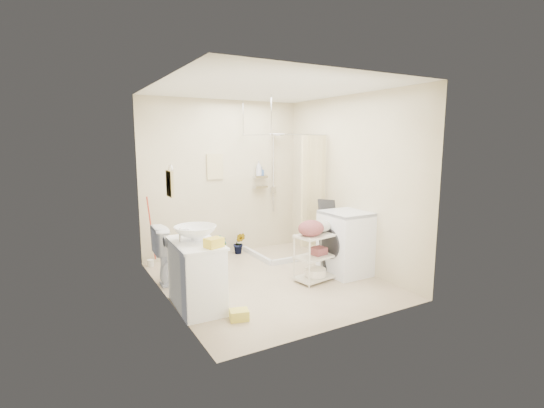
# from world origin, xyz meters

# --- Properties ---
(floor) EXTENTS (3.20, 3.20, 0.00)m
(floor) POSITION_xyz_m (0.00, 0.00, 0.00)
(floor) COLOR #C3B192
(floor) RESTS_ON ground
(ceiling) EXTENTS (2.80, 3.20, 0.04)m
(ceiling) POSITION_xyz_m (0.00, 0.00, 2.60)
(ceiling) COLOR silver
(ceiling) RESTS_ON ground
(wall_back) EXTENTS (2.80, 0.04, 2.60)m
(wall_back) POSITION_xyz_m (0.00, 1.60, 1.30)
(wall_back) COLOR beige
(wall_back) RESTS_ON ground
(wall_front) EXTENTS (2.80, 0.04, 2.60)m
(wall_front) POSITION_xyz_m (0.00, -1.60, 1.30)
(wall_front) COLOR beige
(wall_front) RESTS_ON ground
(wall_left) EXTENTS (0.04, 3.20, 2.60)m
(wall_left) POSITION_xyz_m (-1.40, 0.00, 1.30)
(wall_left) COLOR beige
(wall_left) RESTS_ON ground
(wall_right) EXTENTS (0.04, 3.20, 2.60)m
(wall_right) POSITION_xyz_m (1.40, 0.00, 1.30)
(wall_right) COLOR beige
(wall_right) RESTS_ON ground
(vanity) EXTENTS (0.53, 0.91, 0.79)m
(vanity) POSITION_xyz_m (-1.16, -0.37, 0.39)
(vanity) COLOR white
(vanity) RESTS_ON ground
(sink) EXTENTS (0.60, 0.60, 0.17)m
(sink) POSITION_xyz_m (-1.13, -0.30, 0.87)
(sink) COLOR white
(sink) RESTS_ON vanity
(counter_basket) EXTENTS (0.22, 0.20, 0.10)m
(counter_basket) POSITION_xyz_m (-1.06, -0.70, 0.84)
(counter_basket) COLOR yellow
(counter_basket) RESTS_ON vanity
(floor_basket) EXTENTS (0.34, 0.29, 0.16)m
(floor_basket) POSITION_xyz_m (-0.87, -0.92, 0.08)
(floor_basket) COLOR #E8DB4D
(floor_basket) RESTS_ON ground
(toilet) EXTENTS (0.81, 0.49, 0.80)m
(toilet) POSITION_xyz_m (-1.04, 0.53, 0.40)
(toilet) COLOR silver
(toilet) RESTS_ON ground
(mop) EXTENTS (0.11, 0.11, 1.10)m
(mop) POSITION_xyz_m (-1.30, 1.44, 0.55)
(mop) COLOR #B93625
(mop) RESTS_ON ground
(potted_plant_a) EXTENTS (0.21, 0.18, 0.34)m
(potted_plant_a) POSITION_xyz_m (-0.11, 1.45, 0.17)
(potted_plant_a) COLOR brown
(potted_plant_a) RESTS_ON ground
(potted_plant_b) EXTENTS (0.26, 0.25, 0.37)m
(potted_plant_b) POSITION_xyz_m (0.19, 1.39, 0.19)
(potted_plant_b) COLOR #954F34
(potted_plant_b) RESTS_ON ground
(hanging_towel) EXTENTS (0.28, 0.03, 0.42)m
(hanging_towel) POSITION_xyz_m (-0.15, 1.58, 1.50)
(hanging_towel) COLOR beige
(hanging_towel) RESTS_ON wall_back
(towel_ring) EXTENTS (0.04, 0.22, 0.34)m
(towel_ring) POSITION_xyz_m (-1.38, -0.20, 1.47)
(towel_ring) COLOR #DECB89
(towel_ring) RESTS_ON wall_left
(tp_holder) EXTENTS (0.08, 0.12, 0.14)m
(tp_holder) POSITION_xyz_m (-1.36, 0.05, 0.72)
(tp_holder) COLOR white
(tp_holder) RESTS_ON wall_left
(shower) EXTENTS (1.10, 1.10, 2.10)m
(shower) POSITION_xyz_m (0.85, 1.05, 1.05)
(shower) COLOR silver
(shower) RESTS_ON ground
(shampoo_bottle_a) EXTENTS (0.13, 0.13, 0.26)m
(shampoo_bottle_a) POSITION_xyz_m (0.64, 1.51, 1.45)
(shampoo_bottle_a) COLOR silver
(shampoo_bottle_a) RESTS_ON shower
(shampoo_bottle_b) EXTENTS (0.09, 0.09, 0.15)m
(shampoo_bottle_b) POSITION_xyz_m (0.70, 1.54, 1.40)
(shampoo_bottle_b) COLOR #3E619E
(shampoo_bottle_b) RESTS_ON shower
(washing_machine) EXTENTS (0.64, 0.66, 0.92)m
(washing_machine) POSITION_xyz_m (1.14, -0.29, 0.46)
(washing_machine) COLOR silver
(washing_machine) RESTS_ON ground
(laundry_rack) EXTENTS (0.62, 0.43, 0.79)m
(laundry_rack) POSITION_xyz_m (0.57, -0.32, 0.40)
(laundry_rack) COLOR beige
(laundry_rack) RESTS_ON ground
(ironing_board) EXTENTS (0.32, 0.11, 1.10)m
(ironing_board) POSITION_xyz_m (0.99, -0.06, 0.55)
(ironing_board) COLOR black
(ironing_board) RESTS_ON ground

